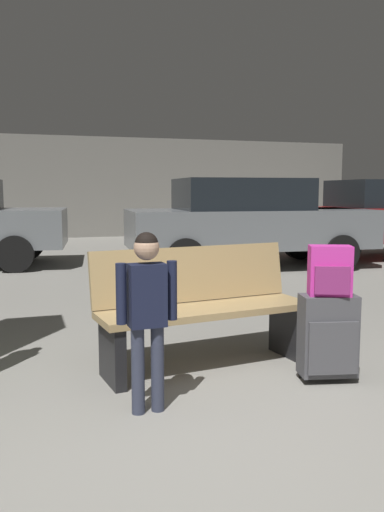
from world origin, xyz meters
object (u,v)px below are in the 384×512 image
object	(u,v)px
suitcase	(328,336)
parked_car_near	(247,220)
bench	(202,308)
backpack_bright	(330,271)
child	(147,303)

from	to	relation	value
suitcase	parked_car_near	size ratio (longest dim) A/B	0.14
bench	suitcase	xyz separation A→B (m)	(0.72, -0.58, -0.12)
suitcase	backpack_bright	distance (m)	0.45
backpack_bright	parked_car_near	bearing A→B (deg)	72.15
suitcase	parked_car_near	world-z (taller)	parked_car_near
suitcase	backpack_bright	xyz separation A→B (m)	(-0.00, -0.00, 0.45)
child	suitcase	bearing A→B (deg)	5.50
child	parked_car_near	distance (m)	6.15
bench	backpack_bright	distance (m)	0.98
child	parked_car_near	bearing A→B (deg)	60.91
suitcase	backpack_bright	world-z (taller)	backpack_bright
bench	suitcase	world-z (taller)	bench
bench	child	size ratio (longest dim) A/B	1.53
backpack_bright	suitcase	bearing A→B (deg)	4.35
suitcase	bench	bearing A→B (deg)	141.14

